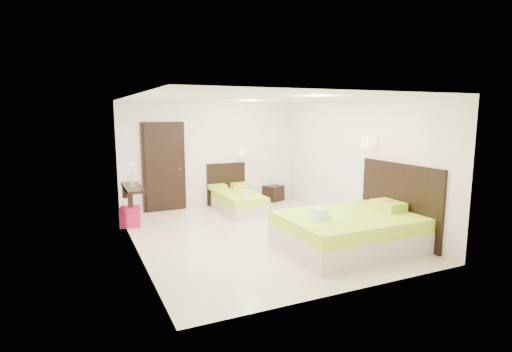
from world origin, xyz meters
name	(u,v)px	position (x,y,z in m)	size (l,w,h in m)	color
floor	(258,235)	(0.00, 0.00, 0.00)	(5.50, 5.50, 0.00)	beige
bed_single	(237,200)	(0.38, 1.98, 0.26)	(1.02, 1.71, 1.41)	beige
bed_double	(352,229)	(1.18, -1.35, 0.33)	(2.29, 1.94, 1.89)	beige
nightstand	(273,193)	(1.68, 2.60, 0.20)	(0.46, 0.40, 0.40)	black
ottoman	(130,217)	(-2.14, 1.66, 0.20)	(0.40, 0.40, 0.40)	#A8164E
door	(164,167)	(-1.20, 2.70, 1.05)	(1.02, 0.15, 2.14)	black
console_shelf	(132,188)	(-2.08, 1.60, 0.82)	(0.35, 1.20, 0.78)	black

